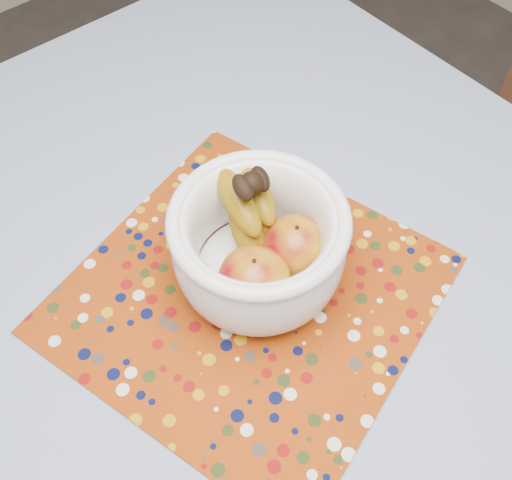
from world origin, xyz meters
TOP-DOWN VIEW (x-y plane):
  - table at (0.00, 0.00)m, footprint 1.20×1.20m
  - tablecloth at (0.00, 0.00)m, footprint 1.32×1.32m
  - placemat at (0.11, 0.04)m, footprint 0.51×0.51m
  - fruit_bowl at (0.14, 0.05)m, footprint 0.21×0.21m

SIDE VIEW (x-z plane):
  - table at x=0.00m, z-range 0.30..1.05m
  - tablecloth at x=0.00m, z-range 0.75..0.76m
  - placemat at x=0.11m, z-range 0.76..0.76m
  - fruit_bowl at x=0.14m, z-range 0.76..0.92m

